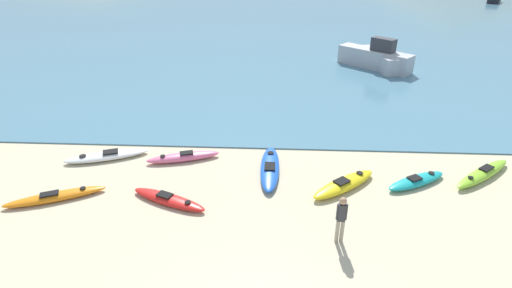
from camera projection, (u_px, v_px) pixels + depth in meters
bay_water at (277, 15)px, 48.64m from camera, size 160.00×70.00×0.06m
kayak_on_sand_0 at (416, 181)px, 15.00m from camera, size 2.66×1.88×0.33m
kayak_on_sand_1 at (107, 156)px, 16.75m from camera, size 3.43×1.91×0.32m
kayak_on_sand_2 at (270, 168)px, 15.81m from camera, size 0.77×3.47×0.37m
kayak_on_sand_3 at (483, 173)px, 15.43m from camera, size 3.09×2.62×0.38m
kayak_on_sand_4 at (344, 184)px, 14.75m from camera, size 2.83×2.53×0.39m
kayak_on_sand_5 at (169, 199)px, 13.95m from camera, size 2.98×1.71×0.31m
kayak_on_sand_6 at (183, 157)px, 16.62m from camera, size 3.04×1.44×0.36m
kayak_on_sand_7 at (55, 196)px, 14.10m from camera, size 3.32×1.88×0.31m
person_near_foreground at (341, 217)px, 11.79m from camera, size 0.33×0.22×1.61m
moored_boat_1 at (494, 0)px, 57.65m from camera, size 2.95×3.55×0.76m
moored_boat_2 at (383, 60)px, 28.34m from camera, size 2.17×4.63×1.11m
moored_boat_3 at (375, 57)px, 28.13m from camera, size 4.78×4.50×2.18m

